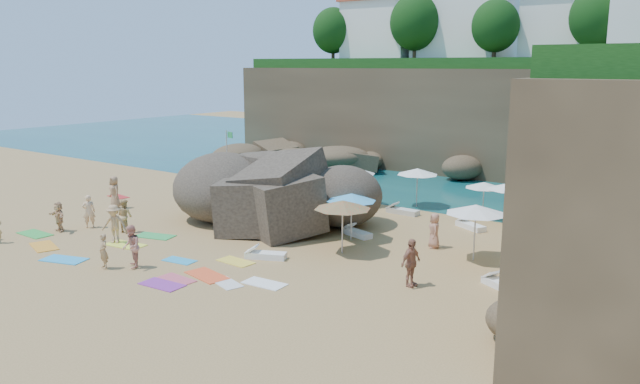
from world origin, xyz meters
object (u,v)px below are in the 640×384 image
Objects in this scene: flag_pole at (228,150)px; parasol_2 at (484,185)px; person_stand_3 at (411,263)px; person_stand_5 at (289,182)px; rock_outcrop at (287,219)px; lounger_0 at (403,211)px; person_stand_4 at (434,231)px; parasol_0 at (355,171)px; parasol_1 at (417,172)px; person_stand_2 at (312,200)px; person_stand_1 at (125,216)px; person_stand_6 at (89,211)px.

flag_pole is 18.54m from parasol_2.
person_stand_5 is (-14.06, 9.98, 0.04)m from person_stand_3.
rock_outcrop is 6.62m from lounger_0.
rock_outcrop is at bearing -29.74° from flag_pole.
parasol_2 is at bearing 147.51° from person_stand_4.
person_stand_3 is (10.41, -5.30, 0.94)m from rock_outcrop.
parasol_2 is at bearing 26.92° from lounger_0.
parasol_0 is at bearing 78.36° from rock_outcrop.
lounger_0 is 11.83m from person_stand_3.
parasol_1 is 1.49× the size of person_stand_4.
person_stand_3 is (10.19, -7.28, 0.18)m from person_stand_2.
person_stand_3 reaches higher than lounger_0.
parasol_0 is 13.49m from person_stand_1.
rock_outcrop is 5.66m from parasol_0.
person_stand_1 is at bearing -134.28° from parasol_2.
parasol_1 is at bearing -82.45° from person_stand_2.
rock_outcrop is at bearing 170.92° from person_stand_6.
rock_outcrop is 5.34× the size of person_stand_1.
person_stand_6 is (-16.04, -7.29, 0.05)m from person_stand_4.
parasol_2 reaches higher than person_stand_6.
parasol_2 is at bearing -2.95° from person_stand_5.
parasol_2 is 1.23× the size of person_stand_1.
parasol_1 is at bearing 30.84° from parasol_0.
flag_pole is 14.74m from lounger_0.
flag_pole reaches higher than person_stand_4.
parasol_1 reaches higher than parasol_0.
parasol_0 is 3.54m from person_stand_2.
parasol_2 is 1.12× the size of lounger_0.
person_stand_5 is at bearing -161.25° from person_stand_6.
flag_pole is 2.49× the size of person_stand_2.
parasol_0 is 1.00× the size of parasol_1.
person_stand_4 is at bearing -0.79° from rock_outcrop.
person_stand_3 is at bearing -19.37° from person_stand_4.
lounger_0 is 0.96× the size of person_stand_5.
person_stand_4 is at bearing -147.82° from person_stand_2.
rock_outcrop is 10.36m from person_stand_6.
parasol_1 is 18.43m from person_stand_6.
person_stand_1 is at bearing -116.46° from parasol_0.
flag_pole is 11.16m from parasol_0.
person_stand_5 is at bearing 11.10° from person_stand_2.
parasol_0 reaches higher than person_stand_5.
lounger_0 is 6.70m from person_stand_4.
lounger_0 is at bearing -174.84° from person_stand_4.
person_stand_2 is at bearing 62.69° from person_stand_3.
parasol_0 is 1.60× the size of person_stand_2.
person_stand_3 is (6.20, -12.33, -1.18)m from parasol_1.
person_stand_1 is at bearing -99.93° from person_stand_4.
parasol_1 is 8.62m from person_stand_4.
flag_pole reaches higher than person_stand_3.
parasol_2 is at bearing -137.47° from person_stand_1.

